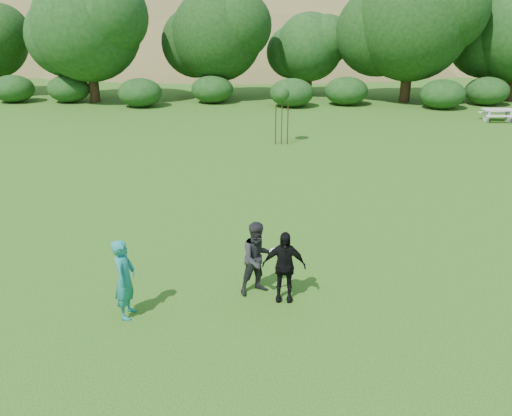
{
  "coord_description": "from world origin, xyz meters",
  "views": [
    {
      "loc": [
        0.55,
        -9.97,
        6.18
      ],
      "look_at": [
        0.0,
        3.0,
        1.1
      ],
      "focal_mm": 35.0,
      "sensor_mm": 36.0,
      "label": 1
    }
  ],
  "objects_px": {
    "player_black": "(284,266)",
    "picnic_table": "(498,113)",
    "player_teal": "(125,279)",
    "player_grey": "(258,258)",
    "sapling": "(282,96)"
  },
  "relations": [
    {
      "from": "picnic_table",
      "to": "player_black",
      "type": "bearing_deg",
      "value": -122.29
    },
    {
      "from": "player_teal",
      "to": "player_grey",
      "type": "relative_size",
      "value": 1.01
    },
    {
      "from": "player_grey",
      "to": "player_black",
      "type": "height_order",
      "value": "player_grey"
    },
    {
      "from": "sapling",
      "to": "player_grey",
      "type": "bearing_deg",
      "value": -92.49
    },
    {
      "from": "picnic_table",
      "to": "sapling",
      "type": "bearing_deg",
      "value": -154.58
    },
    {
      "from": "player_black",
      "to": "picnic_table",
      "type": "height_order",
      "value": "player_black"
    },
    {
      "from": "player_grey",
      "to": "sapling",
      "type": "xyz_separation_m",
      "value": [
        0.62,
        14.38,
        1.53
      ]
    },
    {
      "from": "player_teal",
      "to": "player_black",
      "type": "bearing_deg",
      "value": -74.7
    },
    {
      "from": "player_teal",
      "to": "picnic_table",
      "type": "bearing_deg",
      "value": -35.66
    },
    {
      "from": "sapling",
      "to": "picnic_table",
      "type": "distance_m",
      "value": 14.74
    },
    {
      "from": "player_grey",
      "to": "picnic_table",
      "type": "xyz_separation_m",
      "value": [
        13.83,
        20.66,
        -0.37
      ]
    },
    {
      "from": "picnic_table",
      "to": "player_teal",
      "type": "bearing_deg",
      "value": -127.39
    },
    {
      "from": "sapling",
      "to": "picnic_table",
      "type": "height_order",
      "value": "sapling"
    },
    {
      "from": "player_teal",
      "to": "player_black",
      "type": "relative_size",
      "value": 1.07
    },
    {
      "from": "player_teal",
      "to": "player_grey",
      "type": "distance_m",
      "value": 3.01
    }
  ]
}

